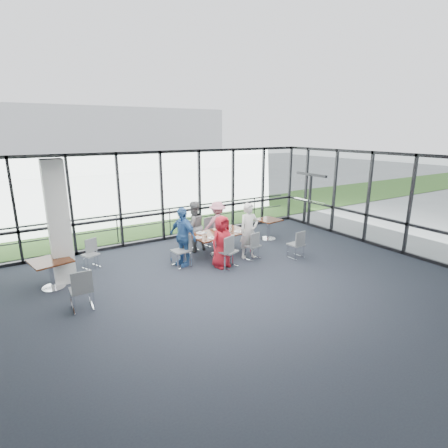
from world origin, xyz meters
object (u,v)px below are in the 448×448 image
main_table (219,236)px  diner_near_left (222,242)px  diner_near_right (249,231)px  chair_main_nr (252,246)px  side_table_left (51,264)px  diner_end (183,236)px  side_table_right (269,223)px  chair_spare_la (81,290)px  chair_spare_r (296,244)px  chair_main_fr (210,232)px  structural_column (59,223)px  diner_far_right (218,224)px  diner_far_left (194,226)px  chair_main_nl (228,251)px  chair_main_end (181,251)px  chair_main_fl (191,237)px  chair_spare_lb (90,255)px

main_table → diner_near_left: diner_near_left is taller
diner_near_right → chair_main_nr: diner_near_right is taller
side_table_left → diner_end: diner_end is taller
side_table_right → diner_end: size_ratio=0.50×
diner_near_left → chair_spare_la: (-3.95, -0.49, -0.30)m
chair_spare_r → chair_main_fr: bearing=118.4°
diner_near_right → diner_near_left: bearing=-163.5°
side_table_left → chair_spare_r: (6.73, -1.59, -0.20)m
structural_column → chair_spare_r: structural_column is taller
structural_column → side_table_right: (6.89, 0.07, -0.98)m
diner_near_left → chair_spare_la: 3.99m
diner_near_right → diner_far_right: 1.51m
diner_far_left → chair_main_nl: 1.85m
diner_end → chair_main_end: bearing=-69.6°
diner_far_left → diner_end: bearing=45.1°
main_table → diner_near_right: size_ratio=1.15×
chair_main_nr → diner_far_right: bearing=85.5°
diner_end → chair_main_nl: diner_end is taller
structural_column → diner_near_left: (4.05, -1.33, -0.83)m
side_table_left → diner_near_right: bearing=-8.4°
side_table_left → chair_main_fl: 4.28m
chair_spare_lb → main_table: bearing=140.9°
main_table → diner_far_left: 0.96m
diner_near_right → chair_spare_lb: diner_near_right is taller
chair_main_end → chair_spare_r: 3.57m
chair_main_fr → chair_main_nr: bearing=89.5°
side_table_right → diner_near_right: size_ratio=0.50×
diner_end → chair_main_fr: 2.01m
diner_end → chair_main_end: 0.42m
diner_near_left → diner_end: size_ratio=0.88×
diner_near_left → chair_main_fl: 1.75m
main_table → chair_spare_la: (-4.39, -1.38, -0.15)m
main_table → chair_main_nl: chair_main_nl is taller
diner_far_left → chair_main_nr: diner_far_left is taller
side_table_left → diner_far_left: size_ratio=0.63×
main_table → chair_spare_lb: bearing=157.4°
chair_main_end → chair_main_fr: bearing=120.2°
structural_column → diner_far_left: (4.00, 0.36, -0.77)m
main_table → diner_far_right: diner_far_right is taller
chair_main_end → main_table: bearing=92.7°
side_table_right → chair_spare_r: size_ratio=1.00×
diner_far_right → chair_spare_r: diner_far_right is taller
diner_far_right → chair_spare_la: diner_far_right is taller
side_table_left → chair_main_nr: (5.50, -0.97, -0.21)m
diner_near_right → chair_main_end: size_ratio=1.83×
structural_column → chair_spare_lb: structural_column is taller
main_table → chair_spare_la: 4.60m
structural_column → chair_main_fl: bearing=5.7°
side_table_left → main_table: bearing=-1.6°
chair_main_nl → chair_main_nr: (1.01, 0.18, -0.05)m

